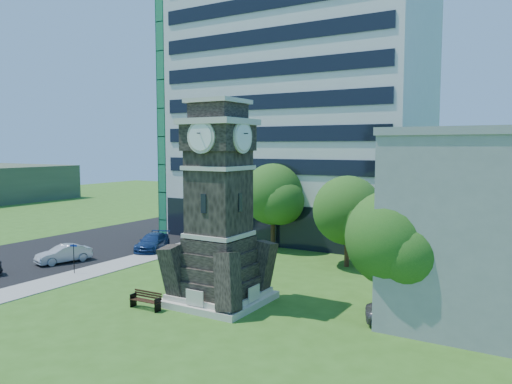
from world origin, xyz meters
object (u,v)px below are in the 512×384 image
Objects in this scene: clock_tower at (219,216)px; car_street_mid at (64,254)px; park_bench at (146,299)px; street_sign at (74,255)px; car_street_north at (152,242)px; car_east_lot at (408,315)px.

car_street_mid is (-16.90, 2.00, -4.57)m from clock_tower.
park_bench is 10.72m from street_sign.
park_bench is at bearing -71.63° from car_street_north.
car_street_mid is 27.81m from car_east_lot.
clock_tower is 2.77× the size of car_east_lot.
car_street_mid is at bearing 157.47° from park_bench.
street_sign is at bearing -12.15° from car_street_mid.
clock_tower reaches higher than park_bench.
car_east_lot is at bearing 8.95° from clock_tower.
car_street_north reaches higher than car_street_mid.
park_bench is (-2.95, -3.24, -4.73)m from clock_tower.
car_street_mid is 14.90m from park_bench.
car_street_mid is 0.98× the size of car_east_lot.
clock_tower reaches higher than car_east_lot.
car_street_north is 2.53× the size of park_bench.
car_street_north is 26.12m from car_east_lot.
clock_tower is 17.51m from car_street_north.
car_east_lot is (10.91, 1.72, -4.67)m from clock_tower.
clock_tower reaches higher than street_sign.
car_east_lot is (24.96, -7.69, -0.13)m from car_street_north.
car_street_mid reaches higher than car_east_lot.
car_street_north is at bearing 85.24° from car_street_mid.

